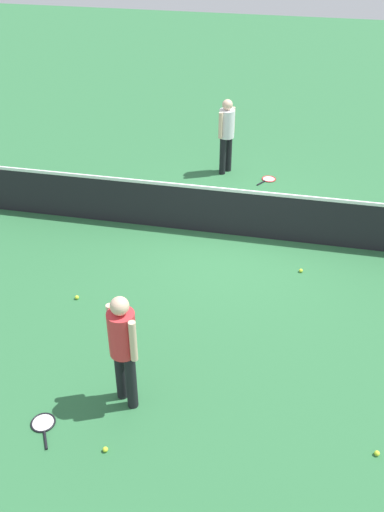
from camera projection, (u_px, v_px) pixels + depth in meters
The scene contains 10 objects.
ground_plane at pixel (236, 235), 10.98m from camera, with size 40.00×40.00×0.00m, color #2D6B3D.
court_net at pixel (237, 212), 10.70m from camera, with size 10.09×0.09×1.07m.
player_near_side at pixel (123, 343), 7.01m from camera, with size 0.48×0.47×1.70m.
player_far_side at pixel (227, 130), 12.70m from camera, with size 0.46×0.50×1.70m.
tennis_racket_near_player at pixel (43, 424), 7.23m from camera, with size 0.44×0.59×0.03m.
tennis_racket_far_player at pixel (268, 179), 12.92m from camera, with size 0.45×0.59×0.03m.
tennis_ball_near_player at pixel (377, 453), 6.85m from camera, with size 0.07×0.07×0.07m, color #C6E033.
tennis_ball_midcourt at pixel (301, 271), 9.95m from camera, with size 0.07×0.07×0.07m, color #C6E033.
tennis_ball_baseline at pixel (77, 297), 9.33m from camera, with size 0.07×0.07×0.07m, color #C6E033.
tennis_ball_stray_left at pixel (105, 449), 6.89m from camera, with size 0.07×0.07×0.07m, color #C6E033.
Camera 1 is at (1.11, -9.31, 5.80)m, focal length 40.51 mm.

